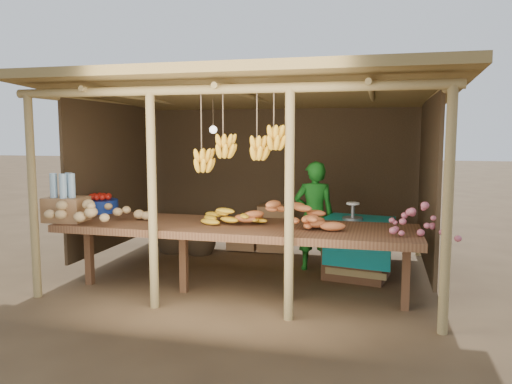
# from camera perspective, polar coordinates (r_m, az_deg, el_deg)

# --- Properties ---
(ground) EXTENTS (60.00, 60.00, 0.00)m
(ground) POSITION_cam_1_polar(r_m,az_deg,el_deg) (6.51, 0.00, -9.23)
(ground) COLOR brown
(ground) RESTS_ON ground
(stall_structure) EXTENTS (4.70, 3.50, 2.43)m
(stall_structure) POSITION_cam_1_polar(r_m,az_deg,el_deg) (6.34, 0.30, 7.95)
(stall_structure) COLOR #9D8551
(stall_structure) RESTS_ON ground
(counter) EXTENTS (3.90, 1.05, 0.80)m
(counter) POSITION_cam_1_polar(r_m,az_deg,el_deg) (5.44, -2.45, -4.38)
(counter) COLOR brown
(counter) RESTS_ON ground
(potato_heap) EXTENTS (1.13, 0.70, 0.37)m
(potato_heap) POSITION_cam_1_polar(r_m,az_deg,el_deg) (5.82, -18.25, -1.51)
(potato_heap) COLOR tan
(potato_heap) RESTS_ON counter
(sweet_potato_heap) EXTENTS (1.14, 0.78, 0.36)m
(sweet_potato_heap) POSITION_cam_1_polar(r_m,az_deg,el_deg) (5.35, 3.56, -1.95)
(sweet_potato_heap) COLOR #C76733
(sweet_potato_heap) RESTS_ON counter
(onion_heap) EXTENTS (0.71, 0.45, 0.35)m
(onion_heap) POSITION_cam_1_polar(r_m,az_deg,el_deg) (5.04, 18.20, -2.85)
(onion_heap) COLOR #C96174
(onion_heap) RESTS_ON counter
(banana_pile) EXTENTS (0.68, 0.45, 0.35)m
(banana_pile) POSITION_cam_1_polar(r_m,az_deg,el_deg) (5.47, -2.39, -1.80)
(banana_pile) COLOR gold
(banana_pile) RESTS_ON counter
(tomato_basin) EXTENTS (0.45, 0.45, 0.24)m
(tomato_basin) POSITION_cam_1_polar(r_m,az_deg,el_deg) (6.58, -17.42, -1.37)
(tomato_basin) COLOR navy
(tomato_basin) RESTS_ON counter
(bottle_box) EXTENTS (0.46, 0.38, 0.55)m
(bottle_box) POSITION_cam_1_polar(r_m,az_deg,el_deg) (6.00, -20.88, -1.16)
(bottle_box) COLOR #956942
(bottle_box) RESTS_ON counter
(vendor) EXTENTS (0.59, 0.45, 1.43)m
(vendor) POSITION_cam_1_polar(r_m,az_deg,el_deg) (6.57, 6.66, -2.72)
(vendor) COLOR #19741E
(vendor) RESTS_ON ground
(tarp_crate) EXTENTS (0.92, 0.84, 0.97)m
(tarp_crate) POSITION_cam_1_polar(r_m,az_deg,el_deg) (6.34, 11.46, -6.08)
(tarp_crate) COLOR brown
(tarp_crate) RESTS_ON ground
(carton_stack) EXTENTS (0.93, 0.37, 0.69)m
(carton_stack) POSITION_cam_1_polar(r_m,az_deg,el_deg) (7.61, 0.75, -4.51)
(carton_stack) COLOR #956942
(carton_stack) RESTS_ON ground
(burlap_sacks) EXTENTS (0.92, 0.48, 0.65)m
(burlap_sacks) POSITION_cam_1_polar(r_m,az_deg,el_deg) (7.57, -7.98, -4.83)
(burlap_sacks) COLOR #42311E
(burlap_sacks) RESTS_ON ground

